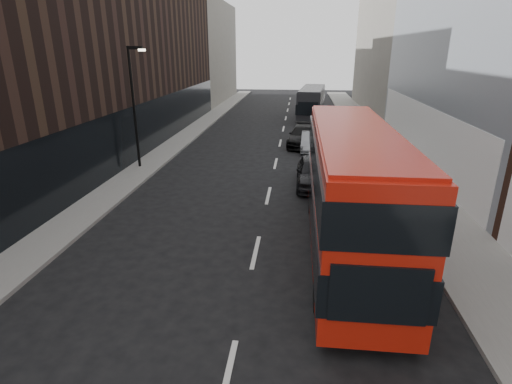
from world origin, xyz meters
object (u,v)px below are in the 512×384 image
(car_b, at_px, (311,141))
(car_c, at_px, (303,136))
(grey_bus, at_px, (312,102))
(street_lamp, at_px, (134,100))
(car_a, at_px, (314,172))
(red_bus, at_px, (351,186))

(car_b, relative_size, car_c, 0.79)
(grey_bus, distance_m, car_b, 14.39)
(street_lamp, distance_m, car_b, 12.56)
(grey_bus, bearing_deg, car_a, -85.44)
(street_lamp, xyz_separation_m, car_c, (9.98, 7.41, -3.44))
(street_lamp, xyz_separation_m, grey_bus, (10.90, 20.15, -2.46))
(street_lamp, bearing_deg, grey_bus, 61.60)
(red_bus, distance_m, car_b, 15.56)
(street_lamp, distance_m, car_c, 12.89)
(red_bus, bearing_deg, car_c, 94.98)
(red_bus, relative_size, car_c, 2.20)
(car_c, bearing_deg, car_b, -64.49)
(car_a, height_order, car_b, car_a)
(car_a, height_order, car_c, car_a)
(grey_bus, xyz_separation_m, car_b, (-0.33, -14.35, -1.05))
(grey_bus, xyz_separation_m, car_c, (-0.92, -12.74, -0.97))
(grey_bus, height_order, car_a, grey_bus)
(car_a, relative_size, car_c, 0.90)
(grey_bus, distance_m, car_c, 12.81)
(street_lamp, height_order, red_bus, street_lamp)
(car_c, bearing_deg, red_bus, -79.57)
(car_a, bearing_deg, car_b, 89.88)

